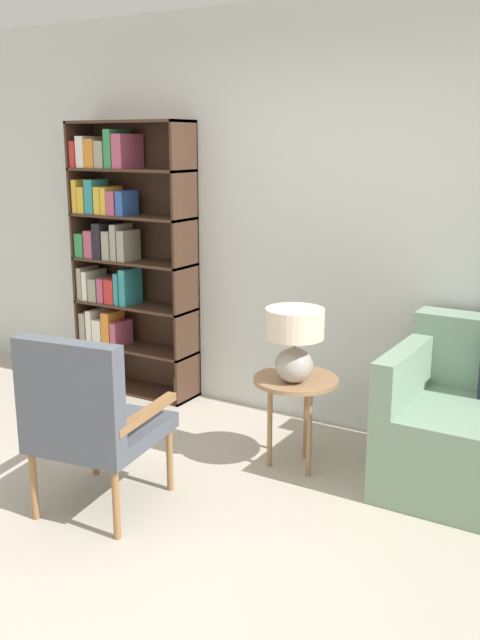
# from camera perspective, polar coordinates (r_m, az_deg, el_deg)

# --- Properties ---
(ground_plane) EXTENTS (14.00, 14.00, 0.00)m
(ground_plane) POSITION_cam_1_polar(r_m,az_deg,el_deg) (3.45, -9.79, -18.45)
(ground_plane) COLOR #B2A899
(wall_back) EXTENTS (6.40, 0.08, 2.70)m
(wall_back) POSITION_cam_1_polar(r_m,az_deg,el_deg) (4.64, 6.58, 7.87)
(wall_back) COLOR silver
(wall_back) RESTS_ON ground_plane
(bookshelf) EXTENTS (0.96, 0.30, 1.99)m
(bookshelf) POSITION_cam_1_polar(r_m,az_deg,el_deg) (5.35, -9.54, 5.32)
(bookshelf) COLOR #422B1E
(bookshelf) RESTS_ON ground_plane
(armchair) EXTENTS (0.64, 0.69, 0.95)m
(armchair) POSITION_cam_1_polar(r_m,az_deg,el_deg) (3.61, -12.12, -7.43)
(armchair) COLOR olive
(armchair) RESTS_ON ground_plane
(side_table) EXTENTS (0.48, 0.48, 0.54)m
(side_table) POSITION_cam_1_polar(r_m,az_deg,el_deg) (4.09, 4.48, -5.49)
(side_table) COLOR #99704C
(side_table) RESTS_ON ground_plane
(table_lamp) EXTENTS (0.32, 0.32, 0.42)m
(table_lamp) POSITION_cam_1_polar(r_m,az_deg,el_deg) (3.92, 4.38, -1.41)
(table_lamp) COLOR #A59E93
(table_lamp) RESTS_ON side_table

